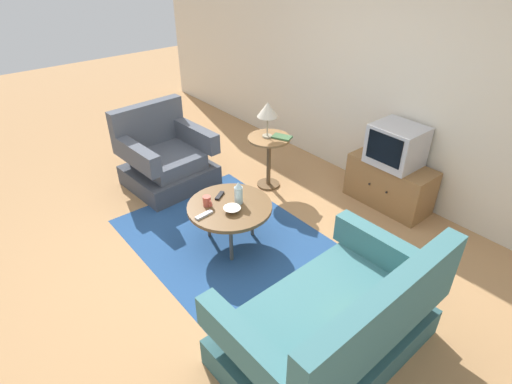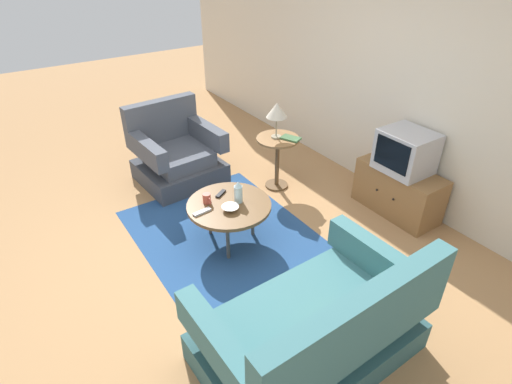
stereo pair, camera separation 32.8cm
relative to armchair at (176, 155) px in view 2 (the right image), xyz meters
name	(u,v)px [view 2 (the right image)]	position (x,y,z in m)	size (l,w,h in m)	color
ground_plane	(227,247)	(1.55, -0.20, -0.32)	(16.00, 16.00, 0.00)	#AD7F51
back_wall	(399,76)	(1.55, 2.02, 1.03)	(9.00, 0.12, 2.70)	beige
area_rug	(231,241)	(1.48, -0.11, -0.32)	(2.30, 1.63, 0.00)	navy
armchair	(176,155)	(0.00, 0.00, 0.00)	(0.94, 1.00, 0.94)	#3E424B
couch	(315,331)	(3.00, -0.31, -0.01)	(1.01, 1.56, 0.95)	#325C60
coffee_table	(229,207)	(1.48, -0.11, 0.11)	(0.82, 0.82, 0.46)	brown
side_table	(277,152)	(0.87, 0.92, 0.15)	(0.50, 0.50, 0.65)	olive
tv_stand	(398,191)	(2.04, 1.71, -0.05)	(0.94, 0.44, 0.53)	olive
television	(406,151)	(2.04, 1.70, 0.43)	(0.51, 0.46, 0.43)	#B7B7BC
table_lamp	(277,111)	(0.85, 0.91, 0.66)	(0.24, 0.24, 0.42)	#9E937A
vase	(238,192)	(1.51, -0.02, 0.25)	(0.08, 0.08, 0.23)	silver
mug	(207,199)	(1.35, -0.28, 0.19)	(0.13, 0.08, 0.10)	#B74C3D
bowl	(230,208)	(1.59, -0.15, 0.16)	(0.16, 0.16, 0.04)	silver
tv_remote_dark	(221,194)	(1.30, -0.09, 0.15)	(0.11, 0.15, 0.02)	black
tv_remote_silver	(202,212)	(1.48, -0.40, 0.15)	(0.06, 0.18, 0.02)	#B2B2B7
book	(291,138)	(0.98, 1.02, 0.34)	(0.25, 0.21, 0.02)	#3D663D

